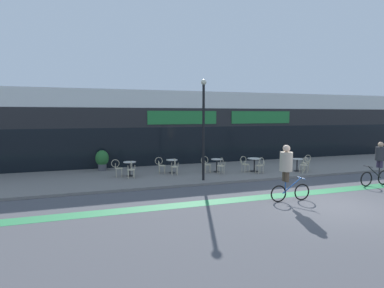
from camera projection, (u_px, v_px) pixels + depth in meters
name	position (u px, v px, depth m)	size (l,w,h in m)	color
ground_plane	(337.00, 206.00, 10.80)	(120.00, 120.00, 0.00)	#4C4C51
sidewalk_slab	(242.00, 170.00, 17.65)	(40.00, 5.50, 0.12)	slate
storefront_facade	(213.00, 127.00, 21.87)	(40.00, 4.06, 4.81)	silver
bike_lane_stripe	(302.00, 193.00, 12.58)	(36.00, 0.70, 0.01)	#2D844C
bistro_table_0	(130.00, 166.00, 15.52)	(0.65, 0.65, 0.75)	black
bistro_table_1	(172.00, 164.00, 16.36)	(0.62, 0.62, 0.73)	black
bistro_table_2	(217.00, 163.00, 16.67)	(0.65, 0.65, 0.72)	black
bistro_table_3	(254.00, 162.00, 16.77)	(0.77, 0.77, 0.75)	black
bistro_table_4	(297.00, 162.00, 16.88)	(0.63, 0.63, 0.71)	black
cafe_chair_0_near	(131.00, 168.00, 14.93)	(0.41, 0.58, 0.90)	beige
cafe_chair_0_side	(117.00, 167.00, 15.33)	(0.59, 0.42, 0.90)	beige
cafe_chair_1_near	(175.00, 165.00, 15.77)	(0.44, 0.59, 0.90)	beige
cafe_chair_1_side	(161.00, 164.00, 16.17)	(0.60, 0.45, 0.90)	beige
cafe_chair_2_near	(221.00, 164.00, 16.08)	(0.43, 0.59, 0.90)	beige
cafe_chair_2_side	(206.00, 163.00, 16.49)	(0.60, 0.45, 0.90)	beige
cafe_chair_3_near	(260.00, 164.00, 16.18)	(0.43, 0.59, 0.90)	beige
cafe_chair_3_side	(244.00, 163.00, 16.57)	(0.59, 0.44, 0.90)	beige
cafe_chair_4_near	(304.00, 164.00, 16.29)	(0.41, 0.58, 0.90)	beige
cafe_chair_4_side	(306.00, 162.00, 17.07)	(0.58, 0.42, 0.90)	beige
planter_pot	(102.00, 159.00, 17.08)	(0.74, 0.74, 1.16)	#4C4C51
lamp_post	(204.00, 122.00, 14.32)	(0.26, 0.26, 4.84)	black
cyclist_0	(379.00, 161.00, 13.92)	(1.76, 0.48, 2.04)	black
cyclist_1	(287.00, 168.00, 11.28)	(1.66, 0.53, 2.17)	black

